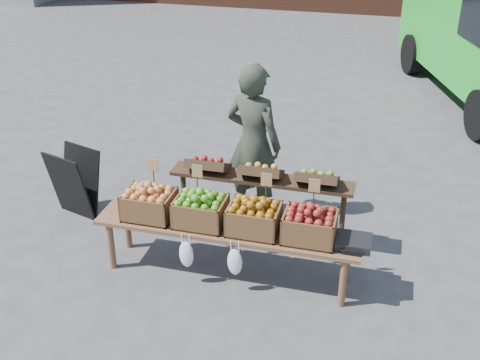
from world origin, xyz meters
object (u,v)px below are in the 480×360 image
(crate_russet_pears, at_px, (200,212))
(crate_red_apples, at_px, (254,219))
(vendor, at_px, (253,143))
(back_table, at_px, (261,200))
(crate_green_apples, at_px, (310,227))
(display_bench, at_px, (227,251))
(crate_golden_apples, at_px, (149,204))
(weighing_scale, at_px, (353,242))
(chalkboard_sign, at_px, (75,183))

(crate_russet_pears, xyz_separation_m, crate_red_apples, (0.55, 0.00, 0.00))
(vendor, height_order, back_table, vendor)
(back_table, xyz_separation_m, crate_green_apples, (0.65, -0.72, 0.19))
(crate_green_apples, bearing_deg, display_bench, 180.00)
(back_table, distance_m, crate_russet_pears, 0.87)
(crate_red_apples, bearing_deg, crate_golden_apples, 180.00)
(back_table, relative_size, crate_russet_pears, 4.20)
(crate_golden_apples, xyz_separation_m, crate_russet_pears, (0.55, 0.00, 0.00))
(crate_green_apples, height_order, weighing_scale, crate_green_apples)
(chalkboard_sign, distance_m, crate_red_apples, 2.48)
(chalkboard_sign, height_order, crate_red_apples, chalkboard_sign)
(vendor, relative_size, display_bench, 0.70)
(crate_golden_apples, bearing_deg, weighing_scale, 0.00)
(vendor, relative_size, crate_red_apples, 3.79)
(vendor, xyz_separation_m, weighing_scale, (1.29, -1.23, -0.34))
(crate_red_apples, bearing_deg, chalkboard_sign, 163.64)
(crate_green_apples, xyz_separation_m, weighing_scale, (0.43, 0.00, -0.10))
(display_bench, relative_size, crate_golden_apples, 5.40)
(weighing_scale, bearing_deg, crate_red_apples, 180.00)
(crate_russet_pears, bearing_deg, crate_green_apples, 0.00)
(display_bench, xyz_separation_m, crate_red_apples, (0.28, 0.00, 0.42))
(display_bench, distance_m, crate_green_apples, 0.93)
(crate_russet_pears, bearing_deg, crate_red_apples, 0.00)
(back_table, relative_size, weighing_scale, 6.18)
(back_table, height_order, crate_red_apples, back_table)
(back_table, bearing_deg, crate_golden_apples, -144.33)
(chalkboard_sign, relative_size, weighing_scale, 2.52)
(weighing_scale, bearing_deg, vendor, 136.23)
(crate_russet_pears, bearing_deg, display_bench, 0.00)
(crate_russet_pears, xyz_separation_m, crate_green_apples, (1.10, 0.00, 0.00))
(crate_golden_apples, xyz_separation_m, crate_green_apples, (1.65, 0.00, 0.00))
(back_table, relative_size, crate_golden_apples, 4.20)
(vendor, relative_size, chalkboard_sign, 2.21)
(vendor, bearing_deg, weighing_scale, 152.89)
(back_table, distance_m, weighing_scale, 1.29)
(chalkboard_sign, relative_size, crate_golden_apples, 1.71)
(crate_green_apples, bearing_deg, crate_russet_pears, 180.00)
(crate_golden_apples, bearing_deg, crate_green_apples, 0.00)
(crate_russet_pears, height_order, weighing_scale, crate_russet_pears)
(crate_russet_pears, bearing_deg, back_table, 57.82)
(chalkboard_sign, bearing_deg, crate_green_apples, 3.74)
(vendor, xyz_separation_m, crate_russet_pears, (-0.24, -1.23, -0.24))
(chalkboard_sign, bearing_deg, weighing_scale, 5.40)
(back_table, height_order, crate_golden_apples, back_table)
(vendor, height_order, crate_green_apples, vendor)
(crate_russet_pears, height_order, crate_red_apples, same)
(crate_russet_pears, xyz_separation_m, weighing_scale, (1.52, 0.00, -0.10))
(back_table, xyz_separation_m, display_bench, (-0.18, -0.72, -0.24))
(vendor, relative_size, crate_golden_apples, 3.79)
(vendor, bearing_deg, display_bench, 108.40)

